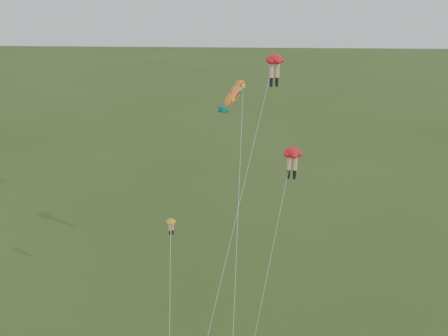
{
  "coord_description": "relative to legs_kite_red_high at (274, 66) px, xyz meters",
  "views": [
    {
      "loc": [
        2.01,
        -27.95,
        26.4
      ],
      "look_at": [
        0.54,
        6.0,
        12.63
      ],
      "focal_mm": 40.0,
      "sensor_mm": 36.0,
      "label": 1
    }
  ],
  "objects": [
    {
      "name": "legs_kite_yellow",
      "position": [
        -7.48,
        -7.52,
        -11.07
      ],
      "size": [
        1.11,
        7.44,
        9.18
      ],
      "rotation": [
        0.0,
        0.0,
        0.35
      ],
      "color": "yellow",
      "rests_on": "ground"
    },
    {
      "name": "fish_kite",
      "position": [
        -3.05,
        -1.62,
        -2.01
      ],
      "size": [
        2.45,
        13.92,
        18.51
      ],
      "rotation": [
        0.7,
        0.0,
        -0.76
      ],
      "color": "yellow",
      "rests_on": "ground"
    },
    {
      "name": "legs_kite_red_high",
      "position": [
        0.0,
        0.0,
        0.0
      ],
      "size": [
        6.2,
        14.49,
        20.06
      ],
      "rotation": [
        0.0,
        0.0,
        0.15
      ],
      "color": "red",
      "rests_on": "ground"
    },
    {
      "name": "legs_kite_red_mid",
      "position": [
        1.33,
        -4.73,
        -5.86
      ],
      "size": [
        3.96,
        8.12,
        14.08
      ],
      "rotation": [
        0.0,
        0.0,
        -0.18
      ],
      "color": "red",
      "rests_on": "ground"
    }
  ]
}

